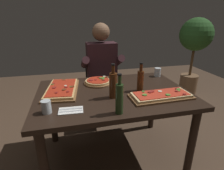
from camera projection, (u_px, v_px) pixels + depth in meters
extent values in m
plane|color=#4C3828|center=(113.00, 155.00, 1.95)|extent=(6.40, 6.40, 0.00)
cube|color=black|center=(113.00, 94.00, 1.69)|extent=(1.40, 0.96, 0.04)
cylinder|color=black|center=(44.00, 169.00, 1.33)|extent=(0.07, 0.07, 0.70)
cylinder|color=black|center=(192.00, 143.00, 1.60)|extent=(0.07, 0.07, 0.70)
cylinder|color=black|center=(52.00, 115.00, 2.05)|extent=(0.07, 0.07, 0.70)
cylinder|color=black|center=(152.00, 103.00, 2.32)|extent=(0.07, 0.07, 0.70)
cube|color=brown|center=(161.00, 97.00, 1.56)|extent=(0.55, 0.25, 0.02)
cube|color=#E5C184|center=(161.00, 95.00, 1.56)|extent=(0.51, 0.22, 0.02)
cube|color=red|center=(161.00, 93.00, 1.55)|extent=(0.46, 0.19, 0.01)
cylinder|color=#4C7F2D|center=(145.00, 95.00, 1.51)|extent=(0.04, 0.04, 0.01)
cylinder|color=maroon|center=(184.00, 94.00, 1.53)|extent=(0.03, 0.03, 0.01)
cylinder|color=#4C7F2D|center=(179.00, 89.00, 1.63)|extent=(0.04, 0.04, 0.01)
cylinder|color=brown|center=(177.00, 89.00, 1.63)|extent=(0.03, 0.03, 0.00)
cylinder|color=#4C7F2D|center=(168.00, 95.00, 1.51)|extent=(0.04, 0.04, 0.01)
cylinder|color=maroon|center=(177.00, 91.00, 1.58)|extent=(0.03, 0.03, 0.01)
cylinder|color=maroon|center=(150.00, 92.00, 1.56)|extent=(0.04, 0.04, 0.01)
cylinder|color=maroon|center=(152.00, 91.00, 1.58)|extent=(0.04, 0.04, 0.01)
cylinder|color=#4C7F2D|center=(178.00, 91.00, 1.60)|extent=(0.04, 0.04, 0.00)
cylinder|color=beige|center=(160.00, 91.00, 1.58)|extent=(0.04, 0.04, 0.01)
cylinder|color=maroon|center=(178.00, 88.00, 1.64)|extent=(0.04, 0.04, 0.01)
cylinder|color=#4C7F2D|center=(143.00, 92.00, 1.58)|extent=(0.03, 0.03, 0.01)
cube|color=brown|center=(62.00, 90.00, 1.70)|extent=(0.35, 0.56, 0.02)
cube|color=tan|center=(62.00, 88.00, 1.70)|extent=(0.31, 0.51, 0.02)
cube|color=#B72D19|center=(62.00, 87.00, 1.69)|extent=(0.28, 0.47, 0.01)
cylinder|color=maroon|center=(56.00, 93.00, 1.55)|extent=(0.03, 0.03, 0.01)
cylinder|color=brown|center=(64.00, 90.00, 1.62)|extent=(0.04, 0.04, 0.01)
cylinder|color=#4C7F2D|center=(71.00, 87.00, 1.69)|extent=(0.03, 0.03, 0.01)
cylinder|color=maroon|center=(53.00, 83.00, 1.77)|extent=(0.03, 0.03, 0.01)
cylinder|color=maroon|center=(54.00, 88.00, 1.66)|extent=(0.04, 0.04, 0.01)
cylinder|color=#4C7F2D|center=(52.00, 84.00, 1.75)|extent=(0.02, 0.02, 0.00)
cylinder|color=beige|center=(65.00, 86.00, 1.71)|extent=(0.03, 0.03, 0.01)
cylinder|color=brown|center=(72.00, 87.00, 1.69)|extent=(0.04, 0.04, 0.01)
cylinder|color=maroon|center=(66.00, 87.00, 1.67)|extent=(0.03, 0.03, 0.01)
cylinder|color=brown|center=(64.00, 80.00, 1.87)|extent=(0.04, 0.04, 0.00)
cylinder|color=maroon|center=(68.00, 92.00, 1.57)|extent=(0.03, 0.03, 0.01)
cylinder|color=brown|center=(98.00, 83.00, 1.89)|extent=(0.29, 0.29, 0.02)
cylinder|color=#DBB270|center=(98.00, 81.00, 1.89)|extent=(0.26, 0.26, 0.02)
cylinder|color=#B72D19|center=(98.00, 80.00, 1.88)|extent=(0.23, 0.23, 0.01)
cylinder|color=maroon|center=(91.00, 80.00, 1.86)|extent=(0.04, 0.04, 0.01)
cylinder|color=maroon|center=(95.00, 80.00, 1.87)|extent=(0.03, 0.03, 0.01)
cylinder|color=maroon|center=(104.00, 80.00, 1.86)|extent=(0.03, 0.03, 0.01)
cylinder|color=brown|center=(106.00, 77.00, 1.95)|extent=(0.03, 0.03, 0.01)
cylinder|color=#4C7F2D|center=(103.00, 78.00, 1.93)|extent=(0.04, 0.04, 0.00)
cylinder|color=#4C7F2D|center=(103.00, 80.00, 1.86)|extent=(0.03, 0.03, 0.00)
cylinder|color=#4C7F2D|center=(103.00, 79.00, 1.90)|extent=(0.03, 0.03, 0.01)
cylinder|color=#4C7F2D|center=(103.00, 79.00, 1.90)|extent=(0.02, 0.02, 0.01)
cylinder|color=maroon|center=(99.00, 77.00, 1.94)|extent=(0.03, 0.03, 0.01)
cylinder|color=#4C7F2D|center=(101.00, 78.00, 1.92)|extent=(0.04, 0.04, 0.01)
cylinder|color=beige|center=(104.00, 76.00, 1.97)|extent=(0.03, 0.03, 0.01)
cylinder|color=brown|center=(103.00, 80.00, 1.87)|extent=(0.03, 0.03, 0.01)
cylinder|color=#233819|center=(119.00, 99.00, 1.28)|extent=(0.06, 0.06, 0.22)
cylinder|color=#233819|center=(120.00, 80.00, 1.23)|extent=(0.03, 0.03, 0.07)
cylinder|color=black|center=(120.00, 75.00, 1.21)|extent=(0.03, 0.03, 0.01)
cylinder|color=#47230F|center=(140.00, 81.00, 1.68)|extent=(0.06, 0.06, 0.19)
cylinder|color=#47230F|center=(141.00, 68.00, 1.63)|extent=(0.03, 0.03, 0.07)
cylinder|color=black|center=(141.00, 63.00, 1.62)|extent=(0.03, 0.03, 0.01)
cylinder|color=#47230F|center=(113.00, 86.00, 1.53)|extent=(0.07, 0.07, 0.22)
cylinder|color=#47230F|center=(113.00, 69.00, 1.48)|extent=(0.03, 0.03, 0.07)
cylinder|color=black|center=(113.00, 65.00, 1.47)|extent=(0.03, 0.03, 0.01)
cylinder|color=silver|center=(46.00, 107.00, 1.30)|extent=(0.07, 0.07, 0.10)
cylinder|color=silver|center=(158.00, 72.00, 2.11)|extent=(0.07, 0.07, 0.10)
cube|color=white|center=(71.00, 111.00, 1.34)|extent=(0.19, 0.12, 0.01)
cube|color=silver|center=(71.00, 111.00, 1.32)|extent=(0.17, 0.02, 0.00)
cube|color=silver|center=(71.00, 109.00, 1.36)|extent=(0.17, 0.02, 0.00)
cube|color=black|center=(102.00, 91.00, 2.51)|extent=(0.44, 0.44, 0.04)
cube|color=black|center=(99.00, 71.00, 2.61)|extent=(0.40, 0.04, 0.42)
cylinder|color=black|center=(91.00, 113.00, 2.38)|extent=(0.04, 0.04, 0.41)
cylinder|color=black|center=(119.00, 110.00, 2.46)|extent=(0.04, 0.04, 0.41)
cylinder|color=black|center=(88.00, 101.00, 2.72)|extent=(0.04, 0.04, 0.41)
cylinder|color=black|center=(112.00, 98.00, 2.81)|extent=(0.04, 0.04, 0.41)
cylinder|color=#23232D|center=(98.00, 111.00, 2.40)|extent=(0.11, 0.11, 0.45)
cylinder|color=#23232D|center=(112.00, 109.00, 2.44)|extent=(0.11, 0.11, 0.45)
cube|color=#23232D|center=(103.00, 88.00, 2.39)|extent=(0.34, 0.40, 0.12)
cube|color=#381E23|center=(102.00, 63.00, 2.37)|extent=(0.38, 0.22, 0.52)
sphere|color=brown|center=(101.00, 32.00, 2.23)|extent=(0.22, 0.22, 0.22)
cylinder|color=#381E23|center=(85.00, 63.00, 2.27)|extent=(0.09, 0.31, 0.21)
cylinder|color=#381E23|center=(119.00, 61.00, 2.36)|extent=(0.09, 0.31, 0.21)
cylinder|color=#846042|center=(188.00, 85.00, 3.37)|extent=(0.31, 0.31, 0.40)
cylinder|color=brown|center=(192.00, 62.00, 3.21)|extent=(0.04, 0.04, 0.50)
sphere|color=#285623|center=(196.00, 34.00, 3.04)|extent=(0.55, 0.55, 0.55)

